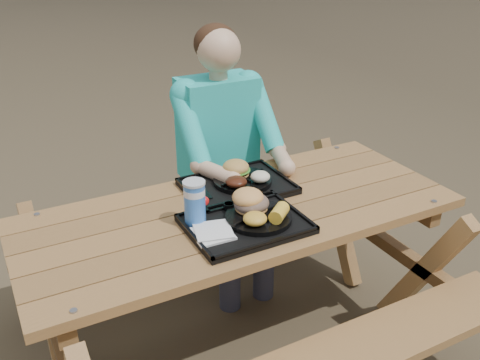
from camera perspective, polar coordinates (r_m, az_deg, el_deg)
name	(u,v)px	position (r m, az deg, el deg)	size (l,w,h in m)	color
ground	(240,347)	(2.65, 0.00, -17.37)	(60.00, 60.00, 0.00)	#999999
picnic_table	(240,282)	(2.41, 0.00, -10.87)	(1.80, 1.49, 0.75)	#999999
tray_near	(245,225)	(2.07, 0.59, -4.79)	(0.45, 0.35, 0.02)	black
tray_far	(238,187)	(2.36, -0.27, -0.75)	(0.45, 0.35, 0.02)	black
plate_near	(259,217)	(2.08, 1.99, -4.01)	(0.26, 0.26, 0.02)	black
plate_far	(242,181)	(2.37, 0.26, -0.07)	(0.26, 0.26, 0.02)	black
napkin_stack	(212,233)	(1.99, -3.01, -5.68)	(0.14, 0.14, 0.02)	silver
soda_cup	(195,203)	(2.04, -4.85, -2.50)	(0.08, 0.08, 0.16)	blue
condiment_bbq	(229,206)	(2.15, -1.19, -2.82)	(0.04, 0.04, 0.03)	black
condiment_mustard	(245,201)	(2.19, 0.50, -2.30)	(0.05, 0.05, 0.03)	gold
sandwich	(251,194)	(2.08, 1.23, -1.51)	(0.13, 0.13, 0.14)	#EDA153
mac_cheese	(255,219)	(2.01, 1.61, -4.14)	(0.09, 0.09, 0.05)	gold
corn_cob	(279,213)	(2.04, 4.20, -3.51)	(0.09, 0.09, 0.05)	yellow
cutlery_far	(204,191)	(2.30, -3.88, -1.20)	(0.03, 0.15, 0.01)	black
burger	(236,164)	(2.38, -0.46, 1.71)	(0.12, 0.12, 0.11)	#C38F45
baked_beans	(236,182)	(2.29, -0.41, -0.18)	(0.09, 0.09, 0.04)	#421A0D
potato_salad	(260,177)	(2.33, 2.17, 0.36)	(0.09, 0.09, 0.05)	beige
diner	(220,170)	(2.80, -2.14, 1.04)	(0.48, 0.84, 1.28)	#1BC3B7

